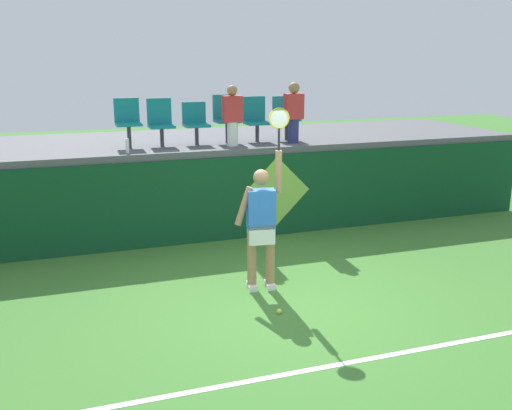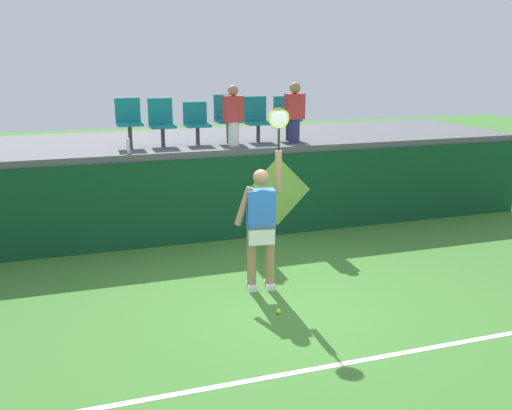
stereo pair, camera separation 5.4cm
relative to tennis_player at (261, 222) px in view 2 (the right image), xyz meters
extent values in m
plane|color=#3D752D|center=(0.11, -0.68, -0.97)|extent=(40.00, 40.00, 0.00)
cube|color=#0F4223|center=(0.11, 2.38, -0.23)|extent=(12.57, 0.20, 1.49)
cube|color=#56565B|center=(0.11, 3.91, 0.58)|extent=(12.57, 3.16, 0.12)
cube|color=white|center=(0.11, -2.25, -0.97)|extent=(11.31, 0.08, 0.01)
cube|color=white|center=(-0.13, 0.02, -0.93)|extent=(0.16, 0.28, 0.08)
cube|color=white|center=(0.12, -0.02, -0.93)|extent=(0.16, 0.28, 0.08)
cylinder|color=#A87A56|center=(-0.13, 0.02, -0.52)|extent=(0.13, 0.13, 0.90)
cylinder|color=#A87A56|center=(0.12, -0.02, -0.52)|extent=(0.13, 0.13, 0.90)
cube|color=white|center=(-0.01, 0.00, -0.16)|extent=(0.39, 0.27, 0.28)
cube|color=blue|center=(-0.01, 0.00, 0.19)|extent=(0.41, 0.28, 0.54)
sphere|color=#A87A56|center=(-0.01, 0.00, 0.63)|extent=(0.22, 0.22, 0.22)
cylinder|color=#A87A56|center=(-0.24, 0.04, 0.24)|extent=(0.27, 0.13, 0.55)
cylinder|color=#A87A56|center=(0.23, -0.04, 0.70)|extent=(0.09, 0.09, 0.58)
cylinder|color=black|center=(0.23, -0.04, 1.14)|extent=(0.03, 0.03, 0.30)
torus|color=gold|center=(0.23, -0.04, 1.42)|extent=(0.28, 0.07, 0.28)
ellipsoid|color=silver|center=(0.23, -0.04, 1.42)|extent=(0.24, 0.05, 0.24)
sphere|color=#D1E533|center=(-0.06, -0.86, -0.94)|extent=(0.07, 0.07, 0.07)
cylinder|color=white|center=(-1.48, 2.57, 0.76)|extent=(0.06, 0.06, 0.24)
cylinder|color=#38383D|center=(-1.38, 3.11, 0.84)|extent=(0.07, 0.07, 0.40)
cube|color=#147F89|center=(-1.38, 3.11, 1.06)|extent=(0.44, 0.42, 0.05)
cube|color=#147F89|center=(-1.38, 3.30, 1.29)|extent=(0.44, 0.04, 0.41)
cylinder|color=#38383D|center=(-0.80, 3.11, 0.81)|extent=(0.07, 0.07, 0.33)
cube|color=#147F89|center=(-0.80, 3.11, 1.00)|extent=(0.44, 0.42, 0.05)
cube|color=#147F89|center=(-0.80, 3.30, 1.25)|extent=(0.44, 0.04, 0.46)
cylinder|color=#38383D|center=(-0.16, 3.11, 0.81)|extent=(0.07, 0.07, 0.33)
cube|color=#147F89|center=(-0.16, 3.11, 1.00)|extent=(0.44, 0.42, 0.05)
cube|color=#147F89|center=(-0.16, 3.30, 1.21)|extent=(0.44, 0.04, 0.38)
cylinder|color=#38383D|center=(0.42, 3.11, 0.83)|extent=(0.07, 0.07, 0.39)
cube|color=#147F89|center=(0.42, 3.11, 1.05)|extent=(0.44, 0.42, 0.05)
cube|color=#147F89|center=(0.42, 3.30, 1.30)|extent=(0.44, 0.04, 0.45)
cylinder|color=#38383D|center=(1.00, 3.11, 0.80)|extent=(0.07, 0.07, 0.33)
cube|color=#147F89|center=(1.00, 3.11, 0.99)|extent=(0.44, 0.42, 0.05)
cube|color=#147F89|center=(1.00, 3.30, 1.25)|extent=(0.44, 0.04, 0.46)
cylinder|color=#38383D|center=(1.60, 3.11, 0.83)|extent=(0.07, 0.07, 0.38)
cube|color=#147F89|center=(1.60, 3.11, 1.04)|extent=(0.44, 0.42, 0.05)
cube|color=#147F89|center=(1.60, 3.30, 1.27)|extent=(0.44, 0.04, 0.40)
cylinder|color=white|center=(0.42, 2.77, 0.86)|extent=(0.20, 0.20, 0.43)
cube|color=red|center=(0.42, 2.77, 1.30)|extent=(0.34, 0.20, 0.46)
sphere|color=#A87A56|center=(0.42, 2.77, 1.63)|extent=(0.19, 0.19, 0.19)
cylinder|color=navy|center=(1.60, 2.77, 0.86)|extent=(0.20, 0.20, 0.44)
cube|color=red|center=(1.60, 2.77, 1.32)|extent=(0.34, 0.20, 0.46)
sphere|color=#A87A56|center=(1.60, 2.77, 1.65)|extent=(0.21, 0.21, 0.21)
cube|color=#0F4223|center=(1.09, 2.27, -0.97)|extent=(0.90, 0.01, 0.00)
plane|color=#8CC64C|center=(1.09, 2.27, -0.15)|extent=(1.27, 0.00, 1.27)
camera|label=1|loc=(-2.54, -7.21, 2.24)|focal=40.59mm
camera|label=2|loc=(-2.49, -7.23, 2.24)|focal=40.59mm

